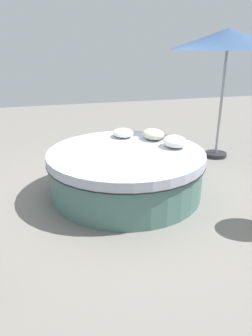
{
  "coord_description": "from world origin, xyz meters",
  "views": [
    {
      "loc": [
        -4.35,
        1.22,
        2.2
      ],
      "look_at": [
        0.0,
        0.0,
        0.41
      ],
      "focal_mm": 33.94,
      "sensor_mm": 36.0,
      "label": 1
    }
  ],
  "objects_px": {
    "round_bed": "(126,172)",
    "throw_pillow_2": "(123,133)",
    "patio_umbrella": "(228,40)",
    "throw_pillow_1": "(153,134)",
    "throw_pillow_0": "(175,141)"
  },
  "relations": [
    {
      "from": "throw_pillow_0",
      "to": "throw_pillow_2",
      "type": "relative_size",
      "value": 1.04
    },
    {
      "from": "throw_pillow_2",
      "to": "patio_umbrella",
      "type": "distance_m",
      "value": 2.6
    },
    {
      "from": "round_bed",
      "to": "patio_umbrella",
      "type": "bearing_deg",
      "value": -63.03
    },
    {
      "from": "round_bed",
      "to": "throw_pillow_2",
      "type": "xyz_separation_m",
      "value": [
        0.75,
        -0.16,
        0.41
      ]
    },
    {
      "from": "round_bed",
      "to": "throw_pillow_0",
      "type": "bearing_deg",
      "value": -91.14
    },
    {
      "from": "round_bed",
      "to": "throw_pillow_0",
      "type": "xyz_separation_m",
      "value": [
        -0.02,
        -0.78,
        0.43
      ]
    },
    {
      "from": "round_bed",
      "to": "throw_pillow_2",
      "type": "height_order",
      "value": "throw_pillow_2"
    },
    {
      "from": "throw_pillow_1",
      "to": "throw_pillow_0",
      "type": "bearing_deg",
      "value": -161.51
    },
    {
      "from": "throw_pillow_0",
      "to": "patio_umbrella",
      "type": "relative_size",
      "value": 0.17
    },
    {
      "from": "round_bed",
      "to": "throw_pillow_0",
      "type": "height_order",
      "value": "throw_pillow_0"
    },
    {
      "from": "throw_pillow_0",
      "to": "throw_pillow_1",
      "type": "bearing_deg",
      "value": 18.49
    },
    {
      "from": "throw_pillow_1",
      "to": "throw_pillow_2",
      "type": "xyz_separation_m",
      "value": [
        0.26,
        0.45,
        -0.02
      ]
    },
    {
      "from": "throw_pillow_0",
      "to": "throw_pillow_2",
      "type": "bearing_deg",
      "value": 39.0
    },
    {
      "from": "round_bed",
      "to": "throw_pillow_0",
      "type": "distance_m",
      "value": 0.89
    },
    {
      "from": "throw_pillow_2",
      "to": "patio_umbrella",
      "type": "xyz_separation_m",
      "value": [
        0.4,
        -2.09,
        1.48
      ]
    }
  ]
}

